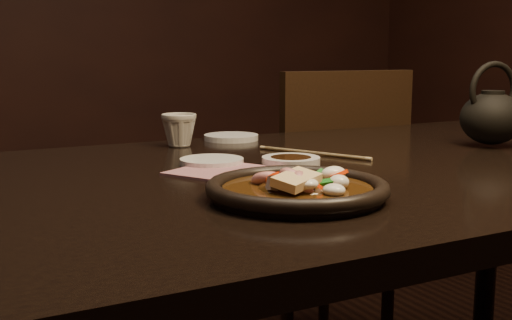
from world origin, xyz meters
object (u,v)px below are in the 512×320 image
table (380,200)px  teapot (492,115)px  plate (297,190)px  chair (322,211)px  tea_cup (179,129)px

table → teapot: 0.35m
plate → chair: bearing=53.7°
plate → teapot: bearing=20.1°
chair → tea_cup: chair is taller
plate → tea_cup: (0.04, 0.55, 0.02)m
tea_cup → teapot: teapot is taller
chair → plate: 1.00m
table → tea_cup: (-0.27, 0.35, 0.11)m
chair → plate: size_ratio=3.54×
table → tea_cup: bearing=127.8°
plate → teapot: size_ratio=1.43×
teapot → plate: bearing=-153.5°
table → plate: (-0.31, -0.20, 0.09)m
teapot → table: bearing=-167.9°
tea_cup → teapot: bearing=-28.0°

